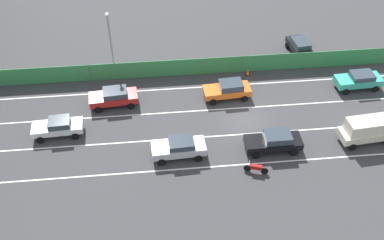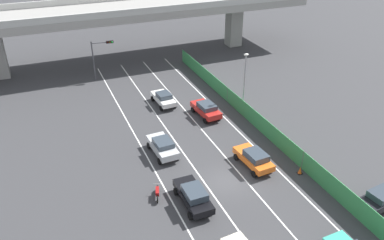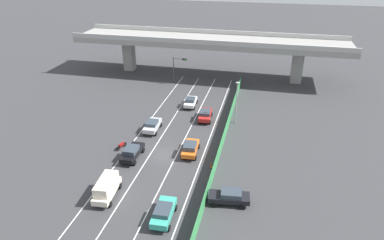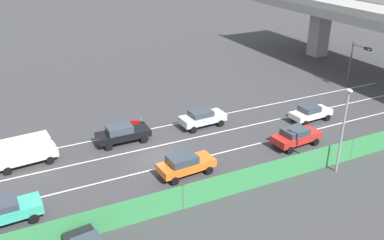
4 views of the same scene
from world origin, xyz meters
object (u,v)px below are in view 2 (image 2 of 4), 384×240
at_px(car_taxi_orange, 254,158).
at_px(car_sedan_red, 206,109).
at_px(car_hatchback_white, 163,98).
at_px(parked_sedan_dark, 381,199).
at_px(traffic_light, 100,52).
at_px(street_lamp, 245,76).
at_px(car_sedan_black, 193,195).
at_px(motorcycle, 157,193).
at_px(car_sedan_silver, 163,146).
at_px(traffic_cone, 300,170).

height_order(car_taxi_orange, car_sedan_red, car_taxi_orange).
height_order(car_hatchback_white, car_sedan_red, car_sedan_red).
distance_m(parked_sedan_dark, traffic_light, 38.09).
bearing_deg(street_lamp, traffic_light, 131.14).
bearing_deg(car_sedan_black, motorcycle, 140.44).
height_order(motorcycle, street_lamp, street_lamp).
xyz_separation_m(car_taxi_orange, car_sedan_red, (-0.04, 10.58, -0.00)).
distance_m(car_sedan_red, street_lamp, 5.80).
relative_size(parked_sedan_dark, street_lamp, 0.67).
bearing_deg(car_sedan_black, car_taxi_orange, 20.62).
relative_size(car_sedan_silver, street_lamp, 0.65).
distance_m(car_hatchback_white, car_taxi_orange, 15.62).
height_order(car_sedan_black, car_sedan_red, car_sedan_black).
bearing_deg(car_taxi_orange, traffic_light, 108.43).
bearing_deg(traffic_light, car_sedan_black, -86.97).
height_order(traffic_light, street_lamp, street_lamp).
height_order(car_sedan_red, street_lamp, street_lamp).
bearing_deg(traffic_cone, car_sedan_silver, 143.41).
xyz_separation_m(parked_sedan_dark, traffic_cone, (-3.08, 6.21, -0.56)).
distance_m(car_sedan_black, traffic_light, 28.97).
bearing_deg(motorcycle, car_taxi_orange, 4.30).
xyz_separation_m(car_sedan_black, car_sedan_silver, (0.08, 7.84, -0.01)).
relative_size(car_sedan_silver, car_taxi_orange, 0.99).
bearing_deg(car_hatchback_white, traffic_light, 115.28).
height_order(car_sedan_silver, traffic_light, traffic_light).
bearing_deg(traffic_light, motorcycle, -91.86).
height_order(car_hatchback_white, car_taxi_orange, car_taxi_orange).
height_order(car_taxi_orange, motorcycle, car_taxi_orange).
distance_m(car_sedan_silver, car_hatchback_white, 10.67).
bearing_deg(car_sedan_red, traffic_cone, -75.79).
bearing_deg(car_sedan_silver, car_hatchback_white, 70.67).
distance_m(car_sedan_black, car_taxi_orange, 7.66).
distance_m(car_hatchback_white, motorcycle, 17.03).
height_order(car_sedan_black, car_sedan_silver, car_sedan_black).
distance_m(car_sedan_silver, traffic_light, 21.21).
relative_size(street_lamp, traffic_cone, 9.62).
xyz_separation_m(car_sedan_black, parked_sedan_dark, (13.54, -6.08, -0.03)).
bearing_deg(motorcycle, parked_sedan_dark, -26.81).
bearing_deg(car_hatchback_white, parked_sedan_dark, -67.51).
xyz_separation_m(car_sedan_black, traffic_light, (-1.52, 28.79, 2.86)).
xyz_separation_m(car_sedan_red, parked_sedan_dark, (6.41, -19.35, -0.02)).
xyz_separation_m(car_sedan_red, street_lamp, (4.81, 0.10, 3.24)).
bearing_deg(traffic_light, traffic_cone, -67.30).
bearing_deg(car_hatchback_white, motorcycle, -110.67).
bearing_deg(car_hatchback_white, car_sedan_black, -101.42).
bearing_deg(traffic_cone, parked_sedan_dark, -63.60).
bearing_deg(parked_sedan_dark, motorcycle, 153.19).
xyz_separation_m(street_lamp, traffic_cone, (-1.48, -13.25, -3.83)).
bearing_deg(car_sedan_black, street_lamp, 48.25).
height_order(car_sedan_silver, street_lamp, street_lamp).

